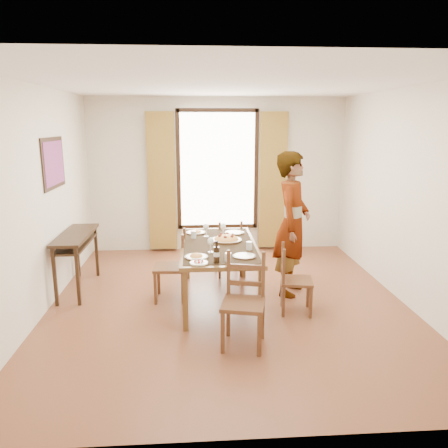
{
  "coord_description": "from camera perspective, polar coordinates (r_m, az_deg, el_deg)",
  "views": [
    {
      "loc": [
        -0.42,
        -5.23,
        2.26
      ],
      "look_at": [
        -0.04,
        0.17,
        1.0
      ],
      "focal_mm": 35.0,
      "sensor_mm": 36.0,
      "label": 1
    }
  ],
  "objects": [
    {
      "name": "ground",
      "position": [
        5.72,
        0.56,
        -10.2
      ],
      "size": [
        5.0,
        5.0,
        0.0
      ],
      "primitive_type": "plane",
      "color": "#5D2D1D",
      "rests_on": "ground"
    },
    {
      "name": "room_shell",
      "position": [
        5.43,
        0.44,
        5.49
      ],
      "size": [
        4.6,
        5.1,
        2.74
      ],
      "color": "silver",
      "rests_on": "ground"
    },
    {
      "name": "console_table",
      "position": [
        6.25,
        -18.78,
        -2.22
      ],
      "size": [
        0.38,
        1.2,
        0.8
      ],
      "color": "#301D10",
      "rests_on": "ground"
    },
    {
      "name": "dining_table",
      "position": [
        5.57,
        -0.68,
        -3.28
      ],
      "size": [
        0.96,
        1.8,
        0.76
      ],
      "color": "brown",
      "rests_on": "ground"
    },
    {
      "name": "chair_west",
      "position": [
        5.72,
        -6.74,
        -5.73
      ],
      "size": [
        0.42,
        0.42,
        0.91
      ],
      "rotation": [
        0.0,
        0.0,
        -1.61
      ],
      "color": "brown",
      "rests_on": "ground"
    },
    {
      "name": "chair_north",
      "position": [
        6.59,
        0.59,
        -3.33
      ],
      "size": [
        0.43,
        0.43,
        0.86
      ],
      "rotation": [
        0.0,
        0.0,
        3.28
      ],
      "color": "brown",
      "rests_on": "ground"
    },
    {
      "name": "chair_south",
      "position": [
        4.55,
        2.59,
        -10.34
      ],
      "size": [
        0.51,
        0.51,
        0.97
      ],
      "rotation": [
        0.0,
        0.0,
        -0.23
      ],
      "color": "brown",
      "rests_on": "ground"
    },
    {
      "name": "chair_east",
      "position": [
        5.38,
        9.13,
        -7.42
      ],
      "size": [
        0.43,
        0.43,
        0.84
      ],
      "rotation": [
        0.0,
        0.0,
        1.41
      ],
      "color": "brown",
      "rests_on": "ground"
    },
    {
      "name": "man",
      "position": [
        5.84,
        8.89,
        -0.01
      ],
      "size": [
        1.04,
        0.98,
        1.91
      ],
      "primitive_type": "imported",
      "rotation": [
        0.0,
        0.0,
        1.15
      ],
      "color": "#93989B",
      "rests_on": "ground"
    },
    {
      "name": "plate_sw",
      "position": [
        5.0,
        -3.65,
        -4.13
      ],
      "size": [
        0.27,
        0.27,
        0.05
      ],
      "primitive_type": null,
      "color": "silver",
      "rests_on": "dining_table"
    },
    {
      "name": "plate_se",
      "position": [
        5.02,
        2.68,
        -4.03
      ],
      "size": [
        0.27,
        0.27,
        0.05
      ],
      "primitive_type": null,
      "color": "silver",
      "rests_on": "dining_table"
    },
    {
      "name": "plate_nw",
      "position": [
        6.1,
        -3.72,
        -0.96
      ],
      "size": [
        0.27,
        0.27,
        0.05
      ],
      "primitive_type": null,
      "color": "silver",
      "rests_on": "dining_table"
    },
    {
      "name": "plate_ne",
      "position": [
        6.08,
        1.38,
        -0.97
      ],
      "size": [
        0.27,
        0.27,
        0.05
      ],
      "primitive_type": null,
      "color": "silver",
      "rests_on": "dining_table"
    },
    {
      "name": "pasta_platter",
      "position": [
        5.68,
        0.31,
        -1.75
      ],
      "size": [
        0.4,
        0.4,
        0.1
      ],
      "primitive_type": null,
      "color": "#B34E17",
      "rests_on": "dining_table"
    },
    {
      "name": "caprese_plate",
      "position": [
        4.8,
        -3.31,
        -4.95
      ],
      "size": [
        0.2,
        0.2,
        0.04
      ],
      "primitive_type": null,
      "color": "silver",
      "rests_on": "dining_table"
    },
    {
      "name": "wine_glass_a",
      "position": [
        5.17,
        -1.75,
        -2.75
      ],
      "size": [
        0.08,
        0.08,
        0.18
      ],
      "primitive_type": null,
      "color": "white",
      "rests_on": "dining_table"
    },
    {
      "name": "wine_glass_b",
      "position": [
        5.91,
        -0.11,
        -0.75
      ],
      "size": [
        0.08,
        0.08,
        0.18
      ],
      "primitive_type": null,
      "color": "white",
      "rests_on": "dining_table"
    },
    {
      "name": "wine_glass_c",
      "position": [
        5.89,
        -2.36,
        -0.8
      ],
      "size": [
        0.08,
        0.08,
        0.18
      ],
      "primitive_type": null,
      "color": "white",
      "rests_on": "dining_table"
    },
    {
      "name": "tumbler_a",
      "position": [
        5.3,
        3.32,
        -2.84
      ],
      "size": [
        0.07,
        0.07,
        0.1
      ],
      "primitive_type": "cylinder",
      "color": "silver",
      "rests_on": "dining_table"
    },
    {
      "name": "tumbler_b",
      "position": [
        5.83,
        -3.98,
        -1.38
      ],
      "size": [
        0.07,
        0.07,
        0.1
      ],
      "primitive_type": "cylinder",
      "color": "silver",
      "rests_on": "dining_table"
    },
    {
      "name": "tumbler_c",
      "position": [
        4.85,
        0.52,
        -4.37
      ],
      "size": [
        0.07,
        0.07,
        0.1
      ],
      "primitive_type": "cylinder",
      "color": "silver",
      "rests_on": "dining_table"
    },
    {
      "name": "wine_bottle",
      "position": [
        4.79,
        -0.98,
        -3.67
      ],
      "size": [
        0.07,
        0.07,
        0.25
      ],
      "primitive_type": null,
      "color": "black",
      "rests_on": "dining_table"
    }
  ]
}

